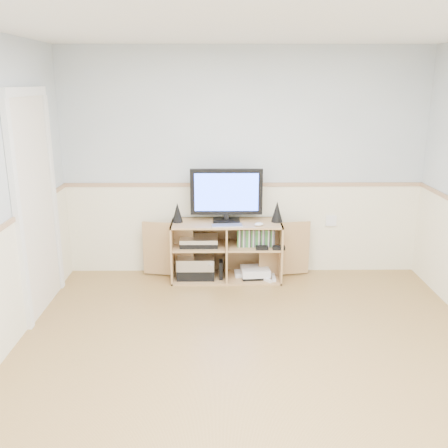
% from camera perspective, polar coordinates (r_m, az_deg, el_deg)
% --- Properties ---
extents(room, '(4.04, 4.54, 2.54)m').
position_cam_1_polar(room, '(3.47, 3.00, 0.79)').
color(room, '#A48449').
rests_on(room, ground).
extents(media_cabinet, '(1.87, 0.45, 0.65)m').
position_cam_1_polar(media_cabinet, '(5.57, 0.27, -2.82)').
color(media_cabinet, tan).
rests_on(media_cabinet, floor).
extents(monitor, '(0.78, 0.18, 0.58)m').
position_cam_1_polar(monitor, '(5.39, 0.28, 3.53)').
color(monitor, black).
rests_on(monitor, media_cabinet).
extents(speaker_left, '(0.12, 0.12, 0.21)m').
position_cam_1_polar(speaker_left, '(5.43, -5.35, 1.32)').
color(speaker_left, black).
rests_on(speaker_left, media_cabinet).
extents(speaker_right, '(0.12, 0.12, 0.23)m').
position_cam_1_polar(speaker_right, '(5.45, 6.08, 1.42)').
color(speaker_right, black).
rests_on(speaker_right, media_cabinet).
extents(keyboard, '(0.33, 0.16, 0.01)m').
position_cam_1_polar(keyboard, '(5.28, 0.35, -0.16)').
color(keyboard, silver).
rests_on(keyboard, media_cabinet).
extents(mouse, '(0.11, 0.09, 0.04)m').
position_cam_1_polar(mouse, '(5.30, 4.01, -0.03)').
color(mouse, white).
rests_on(mouse, media_cabinet).
extents(av_components, '(0.51, 0.31, 0.47)m').
position_cam_1_polar(av_components, '(5.56, -3.06, -4.12)').
color(av_components, black).
rests_on(av_components, media_cabinet).
extents(game_consoles, '(0.45, 0.30, 0.11)m').
position_cam_1_polar(game_consoles, '(5.61, 3.45, -5.55)').
color(game_consoles, white).
rests_on(game_consoles, media_cabinet).
extents(game_cases, '(0.40, 0.14, 0.19)m').
position_cam_1_polar(game_cases, '(5.46, 3.64, -1.53)').
color(game_cases, '#3F8C3F').
rests_on(game_cases, media_cabinet).
extents(wall_outlet, '(0.12, 0.03, 0.12)m').
position_cam_1_polar(wall_outlet, '(5.80, 12.13, 0.37)').
color(wall_outlet, white).
rests_on(wall_outlet, wall_back).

